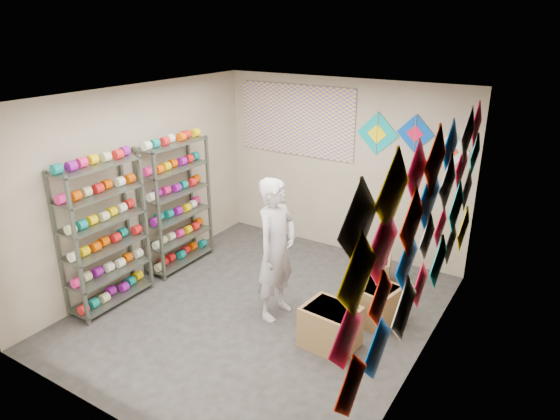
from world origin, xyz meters
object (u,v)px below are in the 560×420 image
Objects in this scene: shelf_rack_front at (104,236)px; carton_c at (373,271)px; carton_a at (330,327)px; carton_b at (372,303)px; shopkeeper at (276,249)px; shelf_rack_back at (176,205)px.

carton_c is at bearing 38.79° from shelf_rack_front.
carton_b is at bearing 79.36° from carton_a.
carton_b is (3.06, 1.39, -0.71)m from shelf_rack_front.
carton_c is (0.75, 1.30, -0.67)m from shopkeeper.
shopkeeper is at bearing 170.03° from carton_a.
shelf_rack_front is 3.73× the size of carton_c.
carton_b is at bearing 24.49° from shelf_rack_front.
shelf_rack_back reaches higher than carton_c.
carton_b is (1.08, 0.49, -0.65)m from shopkeeper.
carton_a reaches higher than carton_c.
shelf_rack_back is 1.06× the size of shopkeeper.
carton_b is at bearing -62.31° from shopkeeper.
shelf_rack_front is 1.00× the size of shelf_rack_back.
carton_a is (2.85, -0.64, -0.71)m from shelf_rack_back.
shopkeeper is (1.98, 0.90, -0.06)m from shelf_rack_front.
shelf_rack_front is at bearing -143.77° from carton_b.
carton_a is (2.85, 0.66, -0.71)m from shelf_rack_front.
shelf_rack_back is at bearing -166.49° from carton_b.
shelf_rack_back is at bearing 81.72° from shopkeeper.
carton_a is at bearing -12.60° from shelf_rack_back.
carton_a is at bearing -102.29° from shopkeeper.
shopkeeper is 3.04× the size of carton_a.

